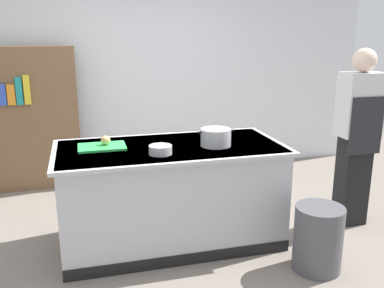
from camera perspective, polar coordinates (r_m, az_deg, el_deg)
ground_plane at (r=4.01m, az=-2.78°, el=-12.79°), size 10.00×10.00×0.00m
back_wall at (r=5.63m, az=-7.63°, el=11.15°), size 6.40×0.12×3.00m
counter_island at (r=3.82m, az=-2.87°, el=-6.60°), size 1.98×0.98×0.90m
cutting_board at (r=3.70m, az=-12.04°, el=-0.38°), size 0.40×0.28×0.02m
onion at (r=3.71m, az=-11.56°, el=0.50°), size 0.08×0.08×0.08m
stock_pot at (r=3.68m, az=3.22°, el=0.92°), size 0.33×0.26×0.15m
mixing_bowl at (r=3.44m, az=-4.28°, el=-0.78°), size 0.19×0.19×0.07m
trash_bin at (r=3.60m, az=16.61°, el=-12.08°), size 0.39×0.39×0.54m
person_chef at (r=4.33m, az=21.34°, el=1.23°), size 0.38×0.25×1.72m
bookshelf at (r=5.40m, az=-20.87°, el=3.18°), size 1.10×0.31×1.70m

